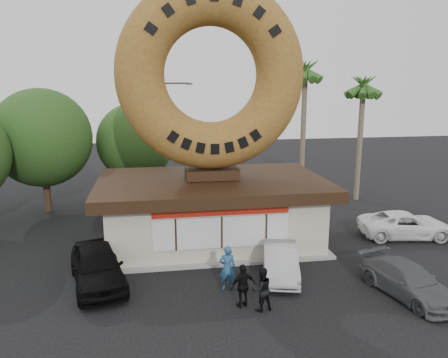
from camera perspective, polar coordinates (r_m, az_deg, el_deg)
ground at (r=17.20m, az=1.28°, el=-15.08°), size 90.00×90.00×0.00m
donut_shop at (r=22.04m, az=-1.56°, el=-3.82°), size 11.20×7.20×3.80m
giant_donut at (r=21.17m, az=-1.68°, el=13.40°), size 8.98×2.29×8.98m
tree_west at (r=28.95m, az=-22.67°, el=4.97°), size 6.00×6.00×7.65m
tree_mid at (r=30.25m, az=-11.50°, el=4.78°), size 5.20×5.20×6.63m
palm_near at (r=30.77m, az=10.57°, el=13.15°), size 2.60×2.60×9.75m
palm_far at (r=30.77m, az=17.73°, el=11.05°), size 2.60×2.60×8.75m
street_lamp at (r=31.18m, az=-7.52°, el=6.01°), size 2.11×0.20×8.00m
person_left at (r=17.33m, az=0.45°, el=-11.54°), size 0.70×0.50×1.80m
person_center at (r=15.98m, az=4.92°, el=-14.14°), size 0.91×0.79×1.61m
person_right at (r=16.16m, az=2.52°, el=-13.76°), size 1.02×0.63×1.63m
car_black at (r=18.44m, az=-16.24°, el=-10.87°), size 2.91×5.01×1.60m
car_silver at (r=18.76m, az=7.35°, el=-10.54°), size 2.25×4.17×1.30m
car_grey at (r=18.38m, az=22.91°, el=-12.12°), size 2.57×4.47×1.22m
car_white at (r=24.88m, az=22.69°, el=-5.54°), size 5.08×2.92×1.33m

